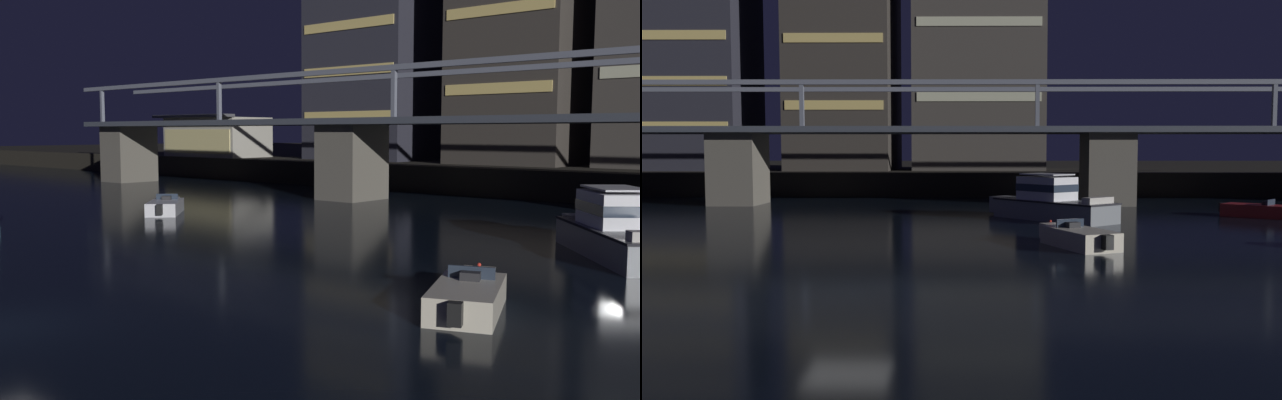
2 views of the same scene
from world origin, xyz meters
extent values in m
cube|color=#605B51|center=(-43.23, 32.93, 2.77)|extent=(3.60, 4.40, 5.55)
cube|color=#605B51|center=(-14.41, 32.93, 2.77)|extent=(3.60, 4.40, 5.55)
cube|color=#3D424C|center=(0.00, 32.93, 5.78)|extent=(92.46, 6.40, 0.45)
cube|color=slate|center=(0.00, 30.03, 9.20)|extent=(92.46, 0.36, 0.36)
cube|color=slate|center=(0.00, 35.83, 9.20)|extent=(92.46, 0.36, 0.36)
cube|color=slate|center=(-43.23, 30.03, 7.60)|extent=(0.30, 0.30, 3.20)
cube|color=slate|center=(-25.94, 30.03, 7.60)|extent=(0.30, 0.30, 3.20)
cube|color=slate|center=(-8.65, 30.03, 7.60)|extent=(0.30, 0.30, 3.20)
cube|color=#282833|center=(-25.28, 51.10, 13.15)|extent=(12.01, 10.55, 21.90)
cube|color=#F2D172|center=(-25.28, 45.78, 6.58)|extent=(11.05, 0.10, 0.90)
cube|color=#F2D172|center=(-25.28, 45.78, 10.96)|extent=(11.05, 0.10, 0.90)
cube|color=#F2D172|center=(-25.28, 45.78, 15.34)|extent=(11.05, 0.10, 0.90)
cube|color=#F2D172|center=(-9.41, 45.81, 8.62)|extent=(9.59, 0.10, 0.90)
cube|color=#F2D172|center=(-9.41, 45.81, 15.05)|extent=(9.59, 0.10, 0.90)
cube|color=#B2AD9E|center=(-43.63, 44.93, 4.40)|extent=(12.00, 6.00, 4.40)
cube|color=#EAD88C|center=(-43.63, 41.88, 3.96)|extent=(11.20, 0.10, 2.64)
cube|color=#4C4C51|center=(-43.63, 41.33, 6.75)|extent=(12.40, 1.60, 0.30)
cube|color=gray|center=(8.75, 20.96, 0.60)|extent=(7.07, 7.84, 1.20)
cube|color=gray|center=(5.87, 24.49, 0.68)|extent=(1.80, 1.76, 1.04)
cube|color=black|center=(8.75, 20.96, 1.15)|extent=(7.18, 7.95, 0.10)
cube|color=white|center=(8.37, 21.43, 1.90)|extent=(3.65, 3.81, 1.40)
cube|color=#283342|center=(8.37, 21.43, 1.95)|extent=(3.71, 3.86, 0.44)
cube|color=silver|center=(8.37, 21.43, 2.75)|extent=(3.29, 3.43, 0.08)
cube|color=silver|center=(-17.37, 18.16, 0.40)|extent=(4.03, 4.05, 0.80)
cube|color=silver|center=(-19.06, 19.87, 0.45)|extent=(1.34, 1.34, 0.70)
cube|color=#283342|center=(-17.97, 18.76, 0.98)|extent=(1.03, 1.02, 0.36)
cube|color=#262628|center=(-17.79, 18.59, 0.92)|extent=(0.68, 0.68, 0.24)
cube|color=black|center=(-15.86, 16.63, 0.50)|extent=(0.51, 0.51, 0.60)
sphere|color=beige|center=(-19.24, 20.05, 0.88)|extent=(0.12, 0.12, 0.12)
cube|color=beige|center=(8.38, 9.33, 0.40)|extent=(3.09, 4.30, 0.80)
cube|color=beige|center=(7.51, 11.57, 0.45)|extent=(1.25, 1.20, 0.70)
cube|color=#283342|center=(8.07, 10.12, 0.98)|extent=(1.29, 0.58, 0.36)
cube|color=#262628|center=(8.16, 9.88, 0.92)|extent=(0.67, 0.58, 0.24)
cube|color=black|center=(9.16, 7.32, 0.50)|extent=(0.47, 0.47, 0.60)
sphere|color=red|center=(7.42, 11.80, 0.88)|extent=(0.12, 0.12, 0.12)
camera|label=1|loc=(17.77, -7.74, 5.04)|focal=39.10mm
camera|label=2|loc=(3.54, -19.42, 4.14)|focal=37.65mm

